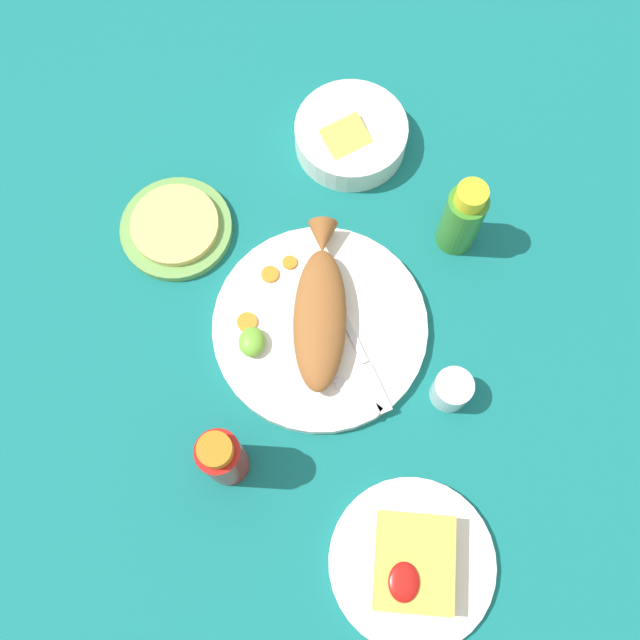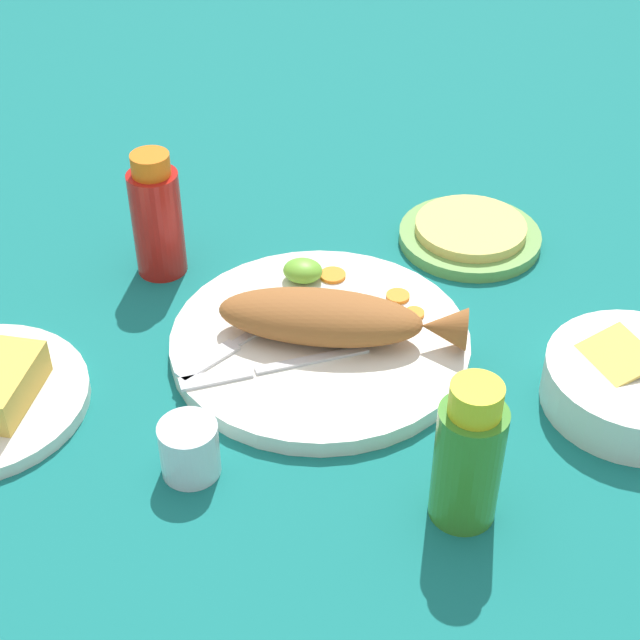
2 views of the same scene
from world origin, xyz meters
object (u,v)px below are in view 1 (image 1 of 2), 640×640
fork_far (333,378)px  side_plate_fries (412,563)px  main_plate (320,327)px  hot_sauce_bottle_green (462,218)px  salt_cup (451,390)px  tortilla_plate (177,229)px  hot_sauce_bottle_red (223,458)px  fried_fish (320,310)px  fork_near (363,360)px  guacamole_bowl (351,134)px

fork_far → side_plate_fries: bearing=-28.7°
main_plate → hot_sauce_bottle_green: 0.25m
hot_sauce_bottle_green → salt_cup: bearing=-0.6°
main_plate → tortilla_plate: bearing=-121.1°
main_plate → fork_far: bearing=17.5°
hot_sauce_bottle_red → side_plate_fries: hot_sauce_bottle_red is taller
hot_sauce_bottle_red → tortilla_plate: bearing=-160.4°
hot_sauce_bottle_red → fried_fish: bearing=153.9°
fork_near → side_plate_fries: bearing=-10.8°
main_plate → salt_cup: salt_cup is taller
hot_sauce_bottle_green → salt_cup: (0.24, -0.00, -0.04)m
fork_near → main_plate: bearing=-154.5°
hot_sauce_bottle_green → salt_cup: 0.24m
fork_far → side_plate_fries: size_ratio=0.76×
hot_sauce_bottle_red → fork_far: bearing=134.3°
fork_far → side_plate_fries: fork_far is taller
fork_near → tortilla_plate: 0.34m
main_plate → tortilla_plate: 0.26m
salt_cup → tortilla_plate: (-0.22, -0.41, -0.02)m
fried_fish → fork_near: fried_fish is taller
side_plate_fries → salt_cup: bearing=169.4°
guacamole_bowl → side_plate_fries: bearing=11.1°
fork_far → hot_sauce_bottle_red: hot_sauce_bottle_red is taller
fried_fish → hot_sauce_bottle_red: bearing=-29.0°
fried_fish → tortilla_plate: 0.26m
fork_far → hot_sauce_bottle_red: size_ratio=1.10×
main_plate → side_plate_fries: 0.34m
fried_fish → side_plate_fries: 0.35m
hot_sauce_bottle_red → salt_cup: bearing=112.6°
guacamole_bowl → tortilla_plate: 0.30m
fork_near → fork_far: bearing=-81.4°
hot_sauce_bottle_red → hot_sauce_bottle_green: hot_sauce_bottle_red is taller
side_plate_fries → guacamole_bowl: 0.62m
guacamole_bowl → salt_cup: bearing=22.8°
fork_far → tortilla_plate: size_ratio=0.97×
fork_far → side_plate_fries: 0.26m
hot_sauce_bottle_green → side_plate_fries: (0.46, -0.04, -0.06)m
hot_sauce_bottle_red → hot_sauce_bottle_green: (-0.36, 0.29, -0.00)m
tortilla_plate → fried_fish: bearing=61.3°
fork_near → guacamole_bowl: size_ratio=0.99×
hot_sauce_bottle_red → hot_sauce_bottle_green: size_ratio=1.02×
fried_fish → fork_near: size_ratio=1.48×
fried_fish → salt_cup: 0.21m
hot_sauce_bottle_red → side_plate_fries: size_ratio=0.68×
fried_fish → hot_sauce_bottle_green: 0.24m
guacamole_bowl → fried_fish: bearing=-4.5°
hot_sauce_bottle_green → tortilla_plate: hot_sauce_bottle_green is taller
hot_sauce_bottle_green → main_plate: bearing=-49.9°
hot_sauce_bottle_red → guacamole_bowl: size_ratio=0.85×
main_plate → tortilla_plate: size_ratio=1.83×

